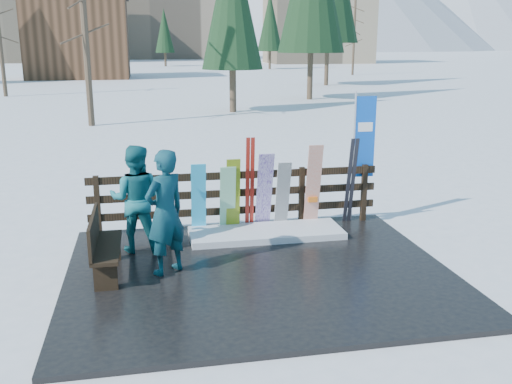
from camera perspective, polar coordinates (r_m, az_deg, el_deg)
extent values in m
plane|color=white|center=(9.17, 0.30, -8.28)|extent=(700.00, 700.00, 0.00)
cube|color=black|center=(9.15, 0.30, -8.05)|extent=(6.00, 5.00, 0.08)
cube|color=black|center=(10.92, -15.55, -1.39)|extent=(0.10, 0.10, 1.15)
cube|color=black|center=(10.88, -8.72, -1.06)|extent=(0.10, 0.10, 1.15)
cube|color=black|center=(11.00, -1.95, -0.72)|extent=(0.10, 0.10, 1.15)
cube|color=black|center=(11.27, 4.59, -0.38)|extent=(0.10, 0.10, 1.15)
cube|color=black|center=(11.68, 10.74, -0.06)|extent=(0.10, 0.10, 1.15)
cube|color=black|center=(11.07, -1.94, -1.85)|extent=(5.60, 0.05, 0.14)
cube|color=black|center=(10.97, -1.96, -0.09)|extent=(5.60, 0.05, 0.14)
cube|color=black|center=(10.89, -1.97, 1.69)|extent=(5.60, 0.05, 0.14)
cube|color=white|center=(10.67, 1.03, -4.11)|extent=(2.84, 1.00, 0.12)
cube|color=black|center=(9.11, -14.69, -5.36)|extent=(0.40, 1.50, 0.06)
cube|color=black|center=(8.63, -14.81, -8.11)|extent=(0.34, 0.06, 0.45)
cube|color=black|center=(9.75, -14.41, -5.41)|extent=(0.34, 0.06, 0.45)
cube|color=black|center=(9.04, -15.94, -3.80)|extent=(0.05, 1.50, 0.50)
cube|color=#2DBDF3|center=(10.67, -5.76, -0.67)|extent=(0.28, 0.27, 1.37)
cube|color=white|center=(10.75, -2.85, -0.72)|extent=(0.29, 0.27, 1.29)
cube|color=#DAFF19|center=(10.74, -2.30, -0.34)|extent=(0.26, 0.22, 1.43)
cube|color=white|center=(10.83, 0.84, 0.08)|extent=(0.29, 0.46, 1.53)
cube|color=black|center=(10.94, 2.68, -0.31)|extent=(0.26, 0.36, 1.34)
cube|color=silver|center=(11.05, 5.73, 0.61)|extent=(0.28, 0.32, 1.65)
cube|color=#9F1D13|center=(10.81, -0.86, 0.81)|extent=(0.08, 0.20, 1.81)
cube|color=#9F1D13|center=(10.82, -0.39, 0.83)|extent=(0.07, 0.20, 1.81)
cube|color=black|center=(11.34, 9.24, 1.09)|extent=(0.08, 0.34, 1.74)
cube|color=black|center=(11.37, 9.67, 1.11)|extent=(0.08, 0.34, 1.74)
cylinder|color=silver|center=(11.48, 9.71, 3.44)|extent=(0.04, 0.04, 2.60)
cube|color=blue|center=(11.49, 10.82, 5.43)|extent=(0.42, 0.02, 1.60)
imported|color=#0F5656|center=(8.85, -9.06, -2.02)|extent=(0.85, 0.80, 1.96)
imported|color=#16646F|center=(9.92, -11.92, -0.66)|extent=(1.02, 0.86, 1.85)
cube|color=tan|center=(120.13, -21.71, 16.29)|extent=(22.00, 14.00, 18.00)
cube|color=gray|center=(138.69, -8.27, 17.61)|extent=(26.00, 16.00, 22.00)
cube|color=tan|center=(108.08, 6.23, 16.42)|extent=(18.00, 12.00, 14.00)
cube|color=brown|center=(63.59, -17.35, 14.43)|extent=(10.00, 8.00, 8.00)
cylinder|color=#382B1E|center=(26.42, -16.88, 17.09)|extent=(0.28, 0.28, 9.92)
cone|color=black|center=(30.65, -2.40, 16.38)|extent=(3.23, 3.23, 8.98)
cone|color=black|center=(37.89, 5.59, 18.21)|extent=(4.28, 4.28, 11.90)
cylinder|color=#382B1E|center=(67.56, 9.79, 15.25)|extent=(0.28, 0.28, 8.95)
cone|color=black|center=(68.46, -15.31, 16.25)|extent=(4.34, 4.34, 12.06)
cone|color=black|center=(82.21, 1.40, 15.62)|extent=(3.54, 3.54, 9.83)
cone|color=black|center=(93.35, -9.12, 14.88)|extent=(3.01, 3.01, 8.35)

